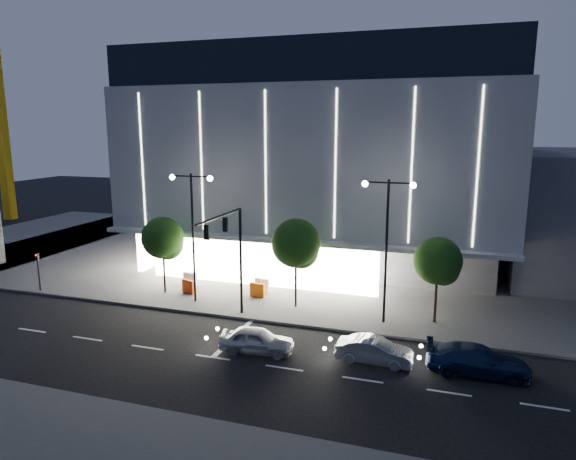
# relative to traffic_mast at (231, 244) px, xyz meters

# --- Properties ---
(ground) EXTENTS (160.00, 160.00, 0.00)m
(ground) POSITION_rel_traffic_mast_xyz_m (-1.00, -3.34, -5.03)
(ground) COLOR black
(ground) RESTS_ON ground
(sidewalk_museum) EXTENTS (70.00, 40.00, 0.15)m
(sidewalk_museum) POSITION_rel_traffic_mast_xyz_m (4.00, 20.66, -4.95)
(sidewalk_museum) COLOR #474747
(sidewalk_museum) RESTS_ON ground
(museum) EXTENTS (30.00, 25.80, 18.00)m
(museum) POSITION_rel_traffic_mast_xyz_m (1.98, 18.97, 4.25)
(museum) COLOR #4C4C51
(museum) RESTS_ON ground
(traffic_mast) EXTENTS (0.33, 5.89, 7.07)m
(traffic_mast) POSITION_rel_traffic_mast_xyz_m (0.00, 0.00, 0.00)
(traffic_mast) COLOR black
(traffic_mast) RESTS_ON ground
(street_lamp_west) EXTENTS (3.16, 0.36, 9.00)m
(street_lamp_west) POSITION_rel_traffic_mast_xyz_m (-4.00, 2.66, 0.93)
(street_lamp_west) COLOR black
(street_lamp_west) RESTS_ON ground
(street_lamp_east) EXTENTS (3.16, 0.36, 9.00)m
(street_lamp_east) POSITION_rel_traffic_mast_xyz_m (9.00, 2.66, 0.93)
(street_lamp_east) COLOR black
(street_lamp_east) RESTS_ON ground
(ped_signal_far) EXTENTS (0.22, 0.24, 3.00)m
(ped_signal_far) POSITION_rel_traffic_mast_xyz_m (-16.00, 1.16, -3.14)
(ped_signal_far) COLOR black
(ped_signal_far) RESTS_ON ground
(tower_crane) EXTENTS (32.00, 2.00, 28.50)m
(tower_crane) POSITION_rel_traffic_mast_xyz_m (-41.92, 24.66, 15.48)
(tower_crane) COLOR gold
(tower_crane) RESTS_ON ground
(tree_left) EXTENTS (3.02, 3.02, 5.72)m
(tree_left) POSITION_rel_traffic_mast_xyz_m (-6.97, 3.68, -0.99)
(tree_left) COLOR black
(tree_left) RESTS_ON ground
(tree_mid) EXTENTS (3.25, 3.25, 6.15)m
(tree_mid) POSITION_rel_traffic_mast_xyz_m (3.03, 3.68, -0.69)
(tree_mid) COLOR black
(tree_mid) RESTS_ON ground
(tree_right) EXTENTS (2.91, 2.91, 5.51)m
(tree_right) POSITION_rel_traffic_mast_xyz_m (12.03, 3.68, -1.14)
(tree_right) COLOR black
(tree_right) RESTS_ON ground
(car_lead) EXTENTS (4.22, 2.04, 1.39)m
(car_lead) POSITION_rel_traffic_mast_xyz_m (2.99, -3.51, -4.33)
(car_lead) COLOR #ADB1B5
(car_lead) RESTS_ON ground
(car_second) EXTENTS (4.00, 1.51, 1.30)m
(car_second) POSITION_rel_traffic_mast_xyz_m (9.25, -2.80, -4.38)
(car_second) COLOR #B3B6BC
(car_second) RESTS_ON ground
(car_third) EXTENTS (5.08, 2.26, 1.45)m
(car_third) POSITION_rel_traffic_mast_xyz_m (14.29, -2.47, -4.30)
(car_third) COLOR #111E41
(car_third) RESTS_ON ground
(barrier_a) EXTENTS (1.12, 0.60, 1.00)m
(barrier_a) POSITION_rel_traffic_mast_xyz_m (-5.25, 3.97, -4.38)
(barrier_a) COLOR red
(barrier_a) RESTS_ON sidewalk_museum
(barrier_b) EXTENTS (1.12, 0.34, 1.00)m
(barrier_b) POSITION_rel_traffic_mast_xyz_m (-6.06, 5.72, -4.38)
(barrier_b) COLOR white
(barrier_b) RESTS_ON sidewalk_museum
(barrier_c) EXTENTS (1.12, 0.35, 1.00)m
(barrier_c) POSITION_rel_traffic_mast_xyz_m (-0.19, 4.75, -4.38)
(barrier_c) COLOR orange
(barrier_c) RESTS_ON sidewalk_museum
(barrier_d) EXTENTS (1.12, 0.40, 1.00)m
(barrier_d) POSITION_rel_traffic_mast_xyz_m (-0.29, 5.97, -4.38)
(barrier_d) COLOR white
(barrier_d) RESTS_ON sidewalk_museum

